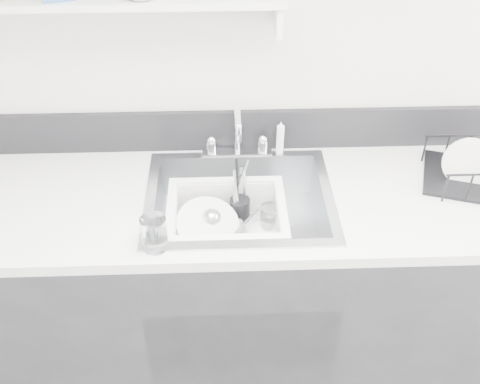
{
  "coord_description": "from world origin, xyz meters",
  "views": [
    {
      "loc": [
        -0.05,
        -0.3,
        2.12
      ],
      "look_at": [
        0.0,
        1.14,
        0.98
      ],
      "focal_mm": 42.0,
      "sensor_mm": 36.0,
      "label": 1
    }
  ],
  "objects_px": {
    "counter_run": "(240,288)",
    "wash_tub": "(227,224)",
    "dish_rack": "(480,167)",
    "sink": "(239,217)"
  },
  "relations": [
    {
      "from": "wash_tub",
      "to": "dish_rack",
      "type": "bearing_deg",
      "value": 6.09
    },
    {
      "from": "wash_tub",
      "to": "dish_rack",
      "type": "relative_size",
      "value": 1.12
    },
    {
      "from": "counter_run",
      "to": "sink",
      "type": "height_order",
      "value": "sink"
    },
    {
      "from": "counter_run",
      "to": "wash_tub",
      "type": "bearing_deg",
      "value": -141.21
    },
    {
      "from": "counter_run",
      "to": "dish_rack",
      "type": "distance_m",
      "value": 0.99
    },
    {
      "from": "wash_tub",
      "to": "dish_rack",
      "type": "height_order",
      "value": "dish_rack"
    },
    {
      "from": "wash_tub",
      "to": "dish_rack",
      "type": "xyz_separation_m",
      "value": [
        0.88,
        0.09,
        0.15
      ]
    },
    {
      "from": "counter_run",
      "to": "dish_rack",
      "type": "bearing_deg",
      "value": 3.96
    },
    {
      "from": "sink",
      "to": "counter_run",
      "type": "bearing_deg",
      "value": 0.0
    },
    {
      "from": "counter_run",
      "to": "sink",
      "type": "relative_size",
      "value": 5.0
    }
  ]
}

